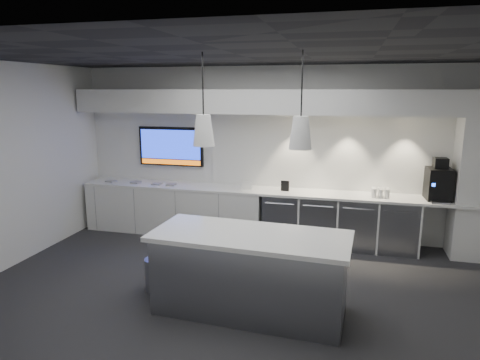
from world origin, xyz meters
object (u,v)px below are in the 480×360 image
(wall_tv, at_px, (171,146))
(bin, at_px, (157,274))
(island, at_px, (250,273))
(coffee_machine, at_px, (439,183))

(wall_tv, bearing_deg, bin, -71.61)
(wall_tv, relative_size, bin, 2.88)
(wall_tv, distance_m, bin, 2.99)
(island, bearing_deg, bin, 172.91)
(coffee_machine, bearing_deg, island, -137.36)
(wall_tv, distance_m, coffee_machine, 4.63)
(wall_tv, xyz_separation_m, coffee_machine, (4.60, -0.25, -0.39))
(wall_tv, height_order, island, wall_tv)
(island, relative_size, bin, 5.38)
(island, xyz_separation_m, bin, (-1.31, 0.24, -0.27))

